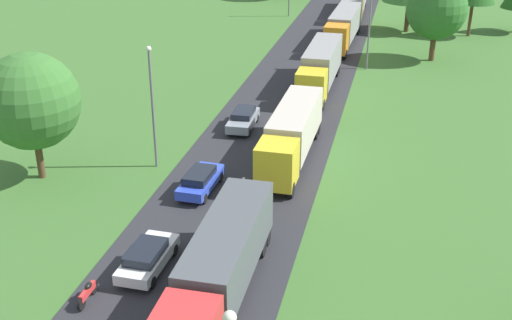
{
  "coord_description": "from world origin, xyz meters",
  "views": [
    {
      "loc": [
        9.59,
        -9.66,
        19.14
      ],
      "look_at": [
        1.09,
        26.65,
        1.99
      ],
      "focal_mm": 45.69,
      "sensor_mm": 36.0,
      "label": 1
    }
  ],
  "objects_px": {
    "car_fourth": "(243,119)",
    "lamppost_third": "(370,20)",
    "car_second": "(147,257)",
    "tree_oak": "(31,101)",
    "tree_pine": "(437,9)",
    "truck_fourth": "(344,25)",
    "car_third": "(200,180)",
    "truck_second": "(292,133)",
    "motorcycle_courier": "(87,293)",
    "truck_third": "(320,66)",
    "lamppost_second": "(152,102)",
    "truck_lead": "(221,263)"
  },
  "relations": [
    {
      "from": "truck_fourth",
      "to": "car_third",
      "type": "relative_size",
      "value": 3.11
    },
    {
      "from": "motorcycle_courier",
      "to": "car_fourth",
      "type": "bearing_deg",
      "value": 85.68
    },
    {
      "from": "truck_third",
      "to": "tree_pine",
      "type": "relative_size",
      "value": 1.47
    },
    {
      "from": "truck_second",
      "to": "tree_pine",
      "type": "bearing_deg",
      "value": 70.74
    },
    {
      "from": "lamppost_third",
      "to": "tree_pine",
      "type": "height_order",
      "value": "lamppost_third"
    },
    {
      "from": "truck_second",
      "to": "motorcycle_courier",
      "type": "bearing_deg",
      "value": -109.6
    },
    {
      "from": "truck_fourth",
      "to": "car_third",
      "type": "xyz_separation_m",
      "value": [
        -4.76,
        -39.01,
        -1.36
      ]
    },
    {
      "from": "truck_second",
      "to": "car_third",
      "type": "bearing_deg",
      "value": -127.73
    },
    {
      "from": "truck_fourth",
      "to": "lamppost_second",
      "type": "height_order",
      "value": "lamppost_second"
    },
    {
      "from": "truck_third",
      "to": "tree_pine",
      "type": "xyz_separation_m",
      "value": [
        10.15,
        12.11,
        3.18
      ]
    },
    {
      "from": "car_second",
      "to": "motorcycle_courier",
      "type": "distance_m",
      "value": 3.63
    },
    {
      "from": "truck_lead",
      "to": "truck_fourth",
      "type": "height_order",
      "value": "truck_fourth"
    },
    {
      "from": "tree_oak",
      "to": "tree_pine",
      "type": "xyz_separation_m",
      "value": [
        25.52,
        34.69,
        0.03
      ]
    },
    {
      "from": "motorcycle_courier",
      "to": "tree_pine",
      "type": "xyz_separation_m",
      "value": [
        16.35,
        46.46,
        4.82
      ]
    },
    {
      "from": "truck_second",
      "to": "truck_third",
      "type": "relative_size",
      "value": 0.98
    },
    {
      "from": "truck_second",
      "to": "lamppost_second",
      "type": "relative_size",
      "value": 1.45
    },
    {
      "from": "tree_oak",
      "to": "tree_pine",
      "type": "height_order",
      "value": "tree_pine"
    },
    {
      "from": "car_fourth",
      "to": "lamppost_third",
      "type": "distance_m",
      "value": 20.67
    },
    {
      "from": "lamppost_second",
      "to": "lamppost_third",
      "type": "xyz_separation_m",
      "value": [
        12.29,
        26.6,
        0.29
      ]
    },
    {
      "from": "motorcycle_courier",
      "to": "lamppost_second",
      "type": "bearing_deg",
      "value": 98.87
    },
    {
      "from": "truck_second",
      "to": "truck_fourth",
      "type": "height_order",
      "value": "truck_fourth"
    },
    {
      "from": "truck_lead",
      "to": "motorcycle_courier",
      "type": "bearing_deg",
      "value": -164.84
    },
    {
      "from": "car_third",
      "to": "lamppost_second",
      "type": "height_order",
      "value": "lamppost_second"
    },
    {
      "from": "car_third",
      "to": "tree_pine",
      "type": "bearing_deg",
      "value": 66.98
    },
    {
      "from": "truck_lead",
      "to": "car_fourth",
      "type": "distance_m",
      "value": 21.98
    },
    {
      "from": "lamppost_second",
      "to": "car_fourth",
      "type": "bearing_deg",
      "value": 63.06
    },
    {
      "from": "truck_lead",
      "to": "lamppost_third",
      "type": "relative_size",
      "value": 1.36
    },
    {
      "from": "truck_third",
      "to": "lamppost_second",
      "type": "distance_m",
      "value": 21.23
    },
    {
      "from": "car_second",
      "to": "tree_oak",
      "type": "distance_m",
      "value": 14.67
    },
    {
      "from": "lamppost_third",
      "to": "tree_pine",
      "type": "xyz_separation_m",
      "value": [
        6.42,
        4.76,
        0.37
      ]
    },
    {
      "from": "truck_lead",
      "to": "car_fourth",
      "type": "xyz_separation_m",
      "value": [
        -4.41,
        21.5,
        -1.24
      ]
    },
    {
      "from": "truck_fourth",
      "to": "car_second",
      "type": "bearing_deg",
      "value": -95.64
    },
    {
      "from": "truck_lead",
      "to": "truck_second",
      "type": "xyz_separation_m",
      "value": [
        0.32,
        16.56,
        0.01
      ]
    },
    {
      "from": "car_second",
      "to": "car_third",
      "type": "xyz_separation_m",
      "value": [
        -0.03,
        8.98,
        0.02
      ]
    },
    {
      "from": "car_fourth",
      "to": "lamppost_third",
      "type": "xyz_separation_m",
      "value": [
        8.18,
        18.52,
        4.17
      ]
    },
    {
      "from": "tree_pine",
      "to": "truck_fourth",
      "type": "bearing_deg",
      "value": 154.57
    },
    {
      "from": "car_fourth",
      "to": "tree_pine",
      "type": "distance_m",
      "value": 27.86
    },
    {
      "from": "car_second",
      "to": "car_fourth",
      "type": "bearing_deg",
      "value": 90.12
    },
    {
      "from": "lamppost_second",
      "to": "lamppost_third",
      "type": "height_order",
      "value": "lamppost_third"
    },
    {
      "from": "truck_fourth",
      "to": "car_third",
      "type": "bearing_deg",
      "value": -96.96
    },
    {
      "from": "tree_oak",
      "to": "tree_pine",
      "type": "relative_size",
      "value": 1.0
    },
    {
      "from": "truck_third",
      "to": "lamppost_third",
      "type": "xyz_separation_m",
      "value": [
        3.73,
        7.34,
        2.81
      ]
    },
    {
      "from": "lamppost_third",
      "to": "car_third",
      "type": "bearing_deg",
      "value": -105.44
    },
    {
      "from": "truck_lead",
      "to": "car_second",
      "type": "distance_m",
      "value": 4.79
    },
    {
      "from": "truck_fourth",
      "to": "lamppost_third",
      "type": "bearing_deg",
      "value": -70.17
    },
    {
      "from": "car_fourth",
      "to": "lamppost_third",
      "type": "relative_size",
      "value": 0.51
    },
    {
      "from": "car_second",
      "to": "tree_pine",
      "type": "height_order",
      "value": "tree_pine"
    },
    {
      "from": "car_third",
      "to": "motorcycle_courier",
      "type": "height_order",
      "value": "car_third"
    },
    {
      "from": "car_second",
      "to": "car_fourth",
      "type": "distance_m",
      "value": 20.02
    },
    {
      "from": "truck_fourth",
      "to": "tree_pine",
      "type": "height_order",
      "value": "tree_pine"
    }
  ]
}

